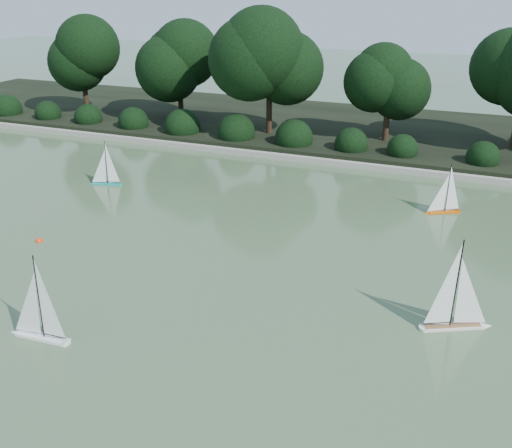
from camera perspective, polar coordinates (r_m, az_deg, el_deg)
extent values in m
plane|color=#3A5432|center=(10.14, -4.62, -8.38)|extent=(80.00, 80.00, 0.00)
cube|color=gray|center=(17.92, 8.19, 6.13)|extent=(40.00, 0.35, 0.18)
cube|color=black|center=(21.67, 10.83, 9.13)|extent=(40.00, 8.00, 0.30)
cylinder|color=black|center=(24.50, -16.61, 11.66)|extent=(0.20, 0.20, 1.51)
sphere|color=black|center=(24.23, -17.11, 15.88)|extent=(2.38, 2.38, 2.38)
cylinder|color=black|center=(22.82, -7.51, 11.42)|extent=(0.20, 0.20, 1.37)
sphere|color=black|center=(22.53, -7.74, 15.63)|extent=(2.24, 2.24, 2.24)
cylinder|color=black|center=(20.33, 1.31, 10.57)|extent=(0.20, 0.20, 1.66)
sphere|color=black|center=(19.98, 1.37, 16.24)|extent=(2.66, 2.66, 2.66)
cylinder|color=black|center=(19.86, 12.83, 9.10)|extent=(0.20, 0.20, 1.26)
sphere|color=black|center=(19.55, 13.25, 13.58)|extent=(2.10, 2.10, 2.10)
sphere|color=black|center=(25.58, -23.73, 10.43)|extent=(1.10, 1.10, 1.10)
sphere|color=black|center=(24.22, -20.30, 10.32)|extent=(1.10, 1.10, 1.10)
sphere|color=black|center=(22.96, -16.49, 10.15)|extent=(1.10, 1.10, 1.10)
sphere|color=black|center=(21.80, -12.25, 9.91)|extent=(1.10, 1.10, 1.10)
sphere|color=black|center=(20.77, -7.57, 9.58)|extent=(1.10, 1.10, 1.10)
sphere|color=black|center=(19.89, -2.46, 9.15)|extent=(1.10, 1.10, 1.10)
sphere|color=black|center=(19.18, 3.06, 8.60)|extent=(1.10, 1.10, 1.10)
sphere|color=black|center=(18.66, 8.94, 7.93)|extent=(1.10, 1.10, 1.10)
sphere|color=black|center=(18.34, 15.06, 7.14)|extent=(1.10, 1.10, 1.10)
sphere|color=black|center=(18.24, 21.30, 6.25)|extent=(1.10, 1.10, 1.10)
cube|color=white|center=(9.92, -20.63, -10.45)|extent=(0.93, 0.24, 0.09)
cone|color=white|center=(10.24, -23.00, -9.74)|extent=(0.19, 0.19, 0.18)
cylinder|color=white|center=(9.67, -18.45, -11.08)|extent=(0.12, 0.12, 0.09)
cylinder|color=black|center=(9.51, -21.05, -6.68)|extent=(0.02, 0.02, 1.43)
cylinder|color=black|center=(9.73, -19.54, -10.29)|extent=(0.42, 0.04, 0.01)
cube|color=silver|center=(10.10, 19.07, -9.54)|extent=(1.00, 0.65, 0.10)
cone|color=silver|center=(10.34, 22.09, -9.19)|extent=(0.27, 0.27, 0.20)
cylinder|color=silver|center=(9.91, 16.34, -9.83)|extent=(0.16, 0.16, 0.10)
cube|color=olive|center=(10.07, 19.11, -9.28)|extent=(0.90, 0.56, 0.01)
cylinder|color=black|center=(9.67, 19.44, -5.37)|extent=(0.03, 0.03, 1.58)
cylinder|color=black|center=(9.93, 17.69, -9.16)|extent=(0.42, 0.23, 0.02)
cube|color=#E25400|center=(14.80, 18.24, 1.22)|extent=(0.75, 0.51, 0.08)
cone|color=#E25400|center=(14.62, 16.64, 1.15)|extent=(0.21, 0.21, 0.16)
cylinder|color=#E25400|center=(14.97, 19.59, 1.28)|extent=(0.13, 0.13, 0.08)
cylinder|color=black|center=(14.61, 18.69, 3.56)|extent=(0.02, 0.02, 1.20)
cylinder|color=black|center=(14.86, 19.02, 1.56)|extent=(0.32, 0.18, 0.01)
cube|color=teal|center=(16.56, -14.69, 3.97)|extent=(0.79, 0.35, 0.08)
cone|color=teal|center=(16.73, -16.13, 4.00)|extent=(0.19, 0.19, 0.15)
cylinder|color=teal|center=(16.43, -13.43, 3.94)|extent=(0.11, 0.11, 0.08)
cylinder|color=black|center=(16.36, -14.79, 6.07)|extent=(0.02, 0.02, 1.20)
cylinder|color=black|center=(16.46, -14.04, 4.23)|extent=(0.35, 0.11, 0.01)
sphere|color=red|center=(13.42, -20.87, -1.63)|extent=(0.16, 0.16, 0.16)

